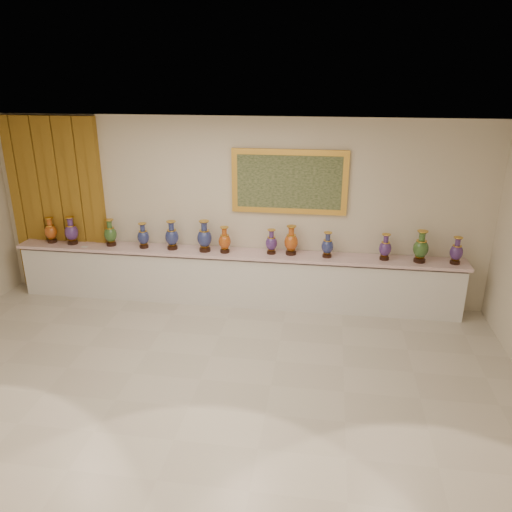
{
  "coord_description": "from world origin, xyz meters",
  "views": [
    {
      "loc": [
        1.47,
        -5.16,
        3.62
      ],
      "look_at": [
        0.45,
        1.7,
        1.05
      ],
      "focal_mm": 35.0,
      "sensor_mm": 36.0,
      "label": 1
    }
  ],
  "objects": [
    {
      "name": "room",
      "position": [
        -2.41,
        2.44,
        1.58
      ],
      "size": [
        8.0,
        8.0,
        8.0
      ],
      "color": "beige",
      "rests_on": "ground"
    },
    {
      "name": "vase_0",
      "position": [
        -3.14,
        2.27,
        1.09
      ],
      "size": [
        0.27,
        0.27,
        0.43
      ],
      "rotation": [
        0.0,
        0.0,
        0.43
      ],
      "color": "black",
      "rests_on": "counter"
    },
    {
      "name": "vase_1",
      "position": [
        -2.75,
        2.25,
        1.11
      ],
      "size": [
        0.27,
        0.27,
        0.47
      ],
      "rotation": [
        0.0,
        0.0,
        -0.3
      ],
      "color": "black",
      "rests_on": "counter"
    },
    {
      "name": "vase_11",
      "position": [
        2.89,
        2.23,
        1.12
      ],
      "size": [
        0.25,
        0.25,
        0.5
      ],
      "rotation": [
        0.0,
        0.0,
        -0.11
      ],
      "color": "black",
      "rests_on": "counter"
    },
    {
      "name": "vase_6",
      "position": [
        -0.13,
        2.21,
        1.09
      ],
      "size": [
        0.2,
        0.2,
        0.43
      ],
      "rotation": [
        0.0,
        0.0,
        0.03
      ],
      "color": "black",
      "rests_on": "counter"
    },
    {
      "name": "counter",
      "position": [
        0.0,
        2.27,
        0.44
      ],
      "size": [
        7.28,
        0.48,
        0.9
      ],
      "color": "white",
      "rests_on": "ground"
    },
    {
      "name": "ground",
      "position": [
        0.0,
        0.0,
        0.0
      ],
      "size": [
        8.0,
        8.0,
        0.0
      ],
      "primitive_type": "plane",
      "color": "beige",
      "rests_on": "ground"
    },
    {
      "name": "vase_10",
      "position": [
        2.37,
        2.25,
        1.08
      ],
      "size": [
        0.25,
        0.25,
        0.41
      ],
      "rotation": [
        0.0,
        0.0,
        -0.41
      ],
      "color": "black",
      "rests_on": "counter"
    },
    {
      "name": "vase_12",
      "position": [
        3.41,
        2.23,
        1.09
      ],
      "size": [
        0.2,
        0.2,
        0.42
      ],
      "rotation": [
        0.0,
        0.0,
        0.06
      ],
      "color": "black",
      "rests_on": "counter"
    },
    {
      "name": "vase_8",
      "position": [
        0.93,
        2.28,
        1.11
      ],
      "size": [
        0.26,
        0.26,
        0.47
      ],
      "rotation": [
        0.0,
        0.0,
        0.24
      ],
      "color": "black",
      "rests_on": "counter"
    },
    {
      "name": "vase_7",
      "position": [
        0.61,
        2.27,
        1.08
      ],
      "size": [
        0.22,
        0.22,
        0.4
      ],
      "rotation": [
        0.0,
        0.0,
        -0.2
      ],
      "color": "black",
      "rests_on": "counter"
    },
    {
      "name": "vase_2",
      "position": [
        -2.07,
        2.27,
        1.1
      ],
      "size": [
        0.27,
        0.27,
        0.45
      ],
      "rotation": [
        0.0,
        0.0,
        0.42
      ],
      "color": "black",
      "rests_on": "counter"
    },
    {
      "name": "vase_9",
      "position": [
        1.5,
        2.24,
        1.08
      ],
      "size": [
        0.23,
        0.23,
        0.4
      ],
      "rotation": [
        0.0,
        0.0,
        0.26
      ],
      "color": "black",
      "rests_on": "counter"
    },
    {
      "name": "vase_5",
      "position": [
        -0.46,
        2.22,
        1.13
      ],
      "size": [
        0.3,
        0.3,
        0.51
      ],
      "rotation": [
        0.0,
        0.0,
        0.32
      ],
      "color": "black",
      "rests_on": "counter"
    },
    {
      "name": "vase_3",
      "position": [
        -1.5,
        2.24,
        1.09
      ],
      "size": [
        0.25,
        0.25,
        0.42
      ],
      "rotation": [
        0.0,
        0.0,
        0.39
      ],
      "color": "black",
      "rests_on": "counter"
    },
    {
      "name": "label_card",
      "position": [
        -2.49,
        2.13,
        0.9
      ],
      "size": [
        0.1,
        0.06,
        0.0
      ],
      "primitive_type": "cube",
      "color": "white",
      "rests_on": "counter"
    },
    {
      "name": "vase_4",
      "position": [
        -1.01,
        2.24,
        1.11
      ],
      "size": [
        0.27,
        0.27,
        0.47
      ],
      "rotation": [
        0.0,
        0.0,
        -0.27
      ],
      "color": "black",
      "rests_on": "counter"
    }
  ]
}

